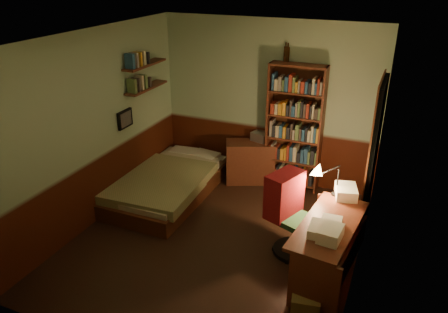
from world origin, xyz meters
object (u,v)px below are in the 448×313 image
at_px(bookshelf, 294,129).
at_px(bed, 168,176).
at_px(office_chair, 296,220).
at_px(cardboard_box_b, 306,304).
at_px(mini_stereo, 261,137).
at_px(desk_lamp, 339,173).
at_px(desk, 326,250).
at_px(dresser, 250,162).

bearing_deg(bookshelf, bed, -148.69).
relative_size(bookshelf, office_chair, 2.07).
distance_m(bookshelf, cardboard_box_b, 2.94).
relative_size(mini_stereo, desk_lamp, 0.45).
distance_m(desk, cardboard_box_b, 0.70).
bearing_deg(desk_lamp, bookshelf, 133.00).
bearing_deg(desk, mini_stereo, 132.63).
bearing_deg(office_chair, bed, -176.24).
bearing_deg(desk, bookshelf, 121.67).
distance_m(bed, bookshelf, 2.08).
relative_size(desk, desk_lamp, 2.27).
relative_size(bookshelf, desk_lamp, 3.34).
relative_size(desk_lamp, office_chair, 0.62).
xyz_separation_m(bookshelf, desk_lamp, (0.90, -1.34, 0.03)).
height_order(desk, cardboard_box_b, desk).
height_order(mini_stereo, office_chair, office_chair).
bearing_deg(office_chair, desk, -13.70).
bearing_deg(bed, desk, -21.01).
xyz_separation_m(office_chair, cardboard_box_b, (0.37, -0.95, -0.38)).
bearing_deg(mini_stereo, cardboard_box_b, -45.69).
xyz_separation_m(dresser, bookshelf, (0.68, 0.08, 0.65)).
distance_m(office_chair, cardboard_box_b, 1.09).
height_order(bed, cardboard_box_b, bed).
xyz_separation_m(bed, bookshelf, (1.68, 1.01, 0.67)).
xyz_separation_m(bed, mini_stereo, (1.13, 1.05, 0.44)).
height_order(mini_stereo, desk_lamp, desk_lamp).
bearing_deg(cardboard_box_b, bed, 147.23).
bearing_deg(bookshelf, office_chair, -73.13).
height_order(dresser, desk_lamp, desk_lamp).
distance_m(bookshelf, desk_lamp, 1.62).
xyz_separation_m(bed, office_chair, (2.19, -0.70, 0.16)).
height_order(desk, desk_lamp, desk_lamp).
relative_size(bed, mini_stereo, 8.04).
height_order(desk, office_chair, office_chair).
relative_size(dresser, office_chair, 0.81).
relative_size(bed, desk, 1.59).
xyz_separation_m(bed, desk, (2.63, -1.01, 0.04)).
distance_m(bed, desk, 2.82).
relative_size(mini_stereo, bookshelf, 0.13).
bearing_deg(mini_stereo, dresser, -118.38).
bearing_deg(dresser, office_chair, -77.49).
bearing_deg(bed, office_chair, -17.74).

